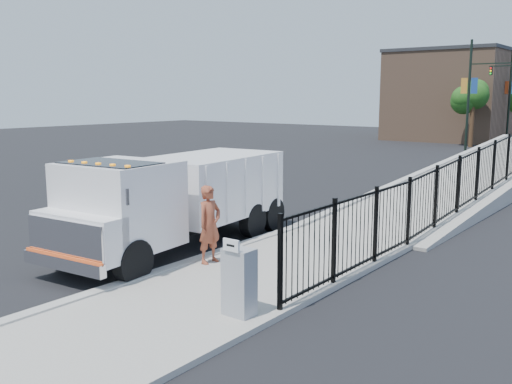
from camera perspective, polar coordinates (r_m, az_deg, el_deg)
The scene contains 14 objects.
ground at distance 14.58m, azimuth -4.57°, elevation -6.73°, with size 120.00×120.00×0.00m, color black.
sidewalk at distance 11.92m, azimuth -4.11°, elevation -10.19°, with size 3.55×12.00×0.12m, color #9E998E.
curb at distance 13.21m, azimuth -10.45°, elevation -8.25°, with size 0.30×12.00×0.16m, color #ADAAA3.
ramp at distance 27.66m, azimuth 21.78°, elevation 0.40°, with size 3.95×24.00×1.70m, color #9E998E.
iron_fence at distance 23.34m, azimuth 22.58°, elevation 1.00°, with size 0.10×28.00×1.80m, color black.
truck at distance 15.24m, azimuth -8.31°, elevation -0.41°, with size 3.14×7.82×2.61m.
worker at distance 13.67m, azimuth -4.66°, elevation -3.25°, with size 0.68×0.45×1.88m, color #97462D.
utility_cabinet at distance 10.51m, azimuth -1.69°, elevation -8.98°, with size 0.55×0.40×1.25m, color gray.
arrow_sign at distance 10.13m, azimuth -2.50°, elevation -5.35°, with size 0.35×0.04×0.22m, color white.
debris at distance 13.49m, azimuth -1.64°, elevation -7.33°, with size 0.35×0.35×0.09m, color silver.
light_pole_0 at distance 43.77m, azimuth 20.89°, elevation 9.33°, with size 3.78×0.22×8.00m.
tree_0 at distance 49.30m, azimuth 20.91°, elevation 8.78°, with size 2.37×2.37×5.18m.
tree_2 at distance 58.47m, azimuth 23.66°, elevation 8.66°, with size 2.65×2.65×5.32m.
building at distance 57.40m, azimuth 19.00°, elevation 8.99°, with size 10.00×10.00×8.00m, color #8C664C.
Camera 1 is at (9.40, -10.37, 4.09)m, focal length 40.00 mm.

